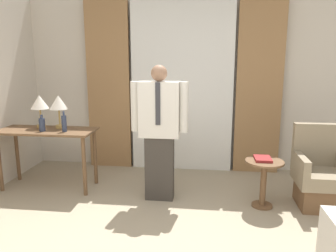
# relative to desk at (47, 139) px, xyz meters

# --- Properties ---
(wall_back) EXTENTS (10.00, 0.06, 2.70)m
(wall_back) POSITION_rel_desk_xyz_m (1.70, 1.10, 0.68)
(wall_back) COLOR beige
(wall_back) RESTS_ON ground_plane
(curtain_sheer_center) EXTENTS (1.53, 0.06, 2.58)m
(curtain_sheer_center) POSITION_rel_desk_xyz_m (1.70, 0.97, 0.62)
(curtain_sheer_center) COLOR white
(curtain_sheer_center) RESTS_ON ground_plane
(curtain_drape_left) EXTENTS (0.66, 0.06, 2.58)m
(curtain_drape_left) POSITION_rel_desk_xyz_m (0.56, 0.97, 0.62)
(curtain_drape_left) COLOR #997047
(curtain_drape_left) RESTS_ON ground_plane
(curtain_drape_right) EXTENTS (0.66, 0.06, 2.58)m
(curtain_drape_right) POSITION_rel_desk_xyz_m (2.83, 0.97, 0.62)
(curtain_drape_right) COLOR #997047
(curtain_drape_right) RESTS_ON ground_plane
(desk) EXTENTS (1.26, 0.53, 0.79)m
(desk) POSITION_rel_desk_xyz_m (0.00, 0.00, 0.00)
(desk) COLOR brown
(desk) RESTS_ON ground_plane
(table_lamp_left) EXTENTS (0.23, 0.23, 0.44)m
(table_lamp_left) POSITION_rel_desk_xyz_m (-0.13, 0.13, 0.45)
(table_lamp_left) COLOR tan
(table_lamp_left) RESTS_ON desk
(table_lamp_right) EXTENTS (0.23, 0.23, 0.44)m
(table_lamp_right) POSITION_rel_desk_xyz_m (0.13, 0.13, 0.45)
(table_lamp_right) COLOR tan
(table_lamp_right) RESTS_ON desk
(bottle_near_edge) EXTENTS (0.06, 0.06, 0.26)m
(bottle_near_edge) POSITION_rel_desk_xyz_m (0.29, -0.08, 0.23)
(bottle_near_edge) COLOR #2D3851
(bottle_near_edge) RESTS_ON desk
(bottle_by_lamp) EXTENTS (0.08, 0.08, 0.21)m
(bottle_by_lamp) POSITION_rel_desk_xyz_m (-0.01, -0.09, 0.21)
(bottle_by_lamp) COLOR #2D3851
(bottle_by_lamp) RESTS_ON desk
(person) EXTENTS (0.68, 0.22, 1.64)m
(person) POSITION_rel_desk_xyz_m (1.52, -0.18, 0.21)
(person) COLOR #38332D
(person) RESTS_ON ground_plane
(armchair) EXTENTS (0.57, 0.57, 0.95)m
(armchair) POSITION_rel_desk_xyz_m (3.41, -0.15, -0.32)
(armchair) COLOR brown
(armchair) RESTS_ON ground_plane
(side_table) EXTENTS (0.44, 0.44, 0.56)m
(side_table) POSITION_rel_desk_xyz_m (2.75, -0.26, -0.29)
(side_table) COLOR brown
(side_table) RESTS_ON ground_plane
(book) EXTENTS (0.19, 0.25, 0.03)m
(book) POSITION_rel_desk_xyz_m (2.73, -0.23, -0.09)
(book) COLOR maroon
(book) RESTS_ON side_table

